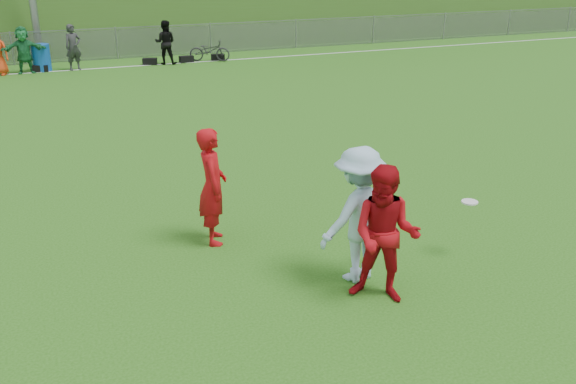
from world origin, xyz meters
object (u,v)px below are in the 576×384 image
player_blue (359,215)px  player_red_center (386,235)px  recycling_bin (41,58)px  frisbee (470,202)px  player_red_left (212,186)px  bicycle (210,51)px

player_blue → player_red_center: bearing=78.6°
player_blue → recycling_bin: size_ratio=1.96×
player_blue → frisbee: (1.88, 0.03, -0.10)m
player_red_left → bicycle: (4.40, 16.46, -0.51)m
player_red_center → frisbee: (1.83, 0.69, -0.07)m
player_red_center → bicycle: (2.79, 19.04, -0.51)m
player_blue → player_red_left: bearing=-66.6°
player_red_left → player_red_center: (1.61, -2.57, 0.00)m
player_red_center → bicycle: bearing=120.6°
frisbee → bicycle: size_ratio=0.15×
player_red_center → bicycle: player_red_center is taller
player_red_center → player_blue: size_ratio=0.97×
player_blue → bicycle: bearing=-114.5°
player_red_center → recycling_bin: player_red_center is taller
player_red_center → recycling_bin: bearing=139.6°
player_red_center → player_blue: (-0.05, 0.66, 0.03)m
frisbee → bicycle: bearing=87.0°
player_red_center → recycling_bin: 19.63m
recycling_bin → frisbee: bearing=-73.7°
recycling_bin → player_red_left: bearing=-83.2°
player_blue → frisbee: 1.88m
player_red_left → player_blue: size_ratio=0.96×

